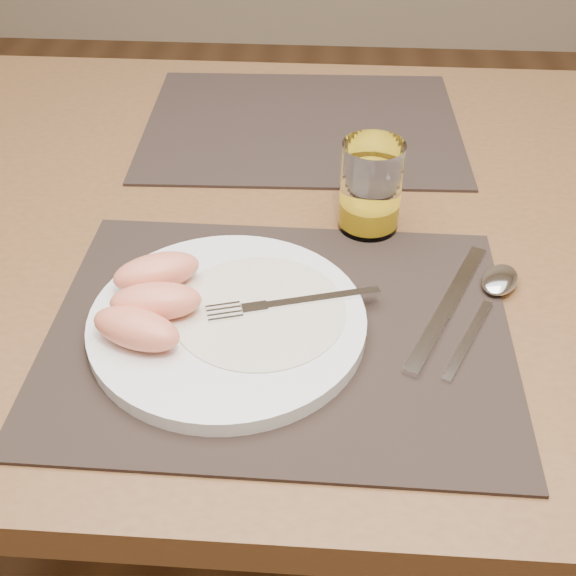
# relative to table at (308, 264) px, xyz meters

# --- Properties ---
(ground) EXTENTS (5.00, 5.00, 0.00)m
(ground) POSITION_rel_table_xyz_m (0.00, 0.00, -0.67)
(ground) COLOR brown
(ground) RESTS_ON ground
(table) EXTENTS (1.40, 0.90, 0.75)m
(table) POSITION_rel_table_xyz_m (0.00, 0.00, 0.00)
(table) COLOR brown
(table) RESTS_ON ground
(placemat_near) EXTENTS (0.45, 0.35, 0.00)m
(placemat_near) POSITION_rel_table_xyz_m (-0.02, -0.22, 0.09)
(placemat_near) COLOR #2C211C
(placemat_near) RESTS_ON table
(placemat_far) EXTENTS (0.46, 0.36, 0.00)m
(placemat_far) POSITION_rel_table_xyz_m (-0.02, 0.22, 0.09)
(placemat_far) COLOR #2C211C
(placemat_far) RESTS_ON table
(plate) EXTENTS (0.27, 0.27, 0.02)m
(plate) POSITION_rel_table_xyz_m (-0.07, -0.22, 0.10)
(plate) COLOR white
(plate) RESTS_ON placemat_near
(plate_dressing) EXTENTS (0.17, 0.17, 0.00)m
(plate_dressing) POSITION_rel_table_xyz_m (-0.04, -0.21, 0.10)
(plate_dressing) COLOR white
(plate_dressing) RESTS_ON plate
(fork) EXTENTS (0.17, 0.07, 0.00)m
(fork) POSITION_rel_table_xyz_m (-0.02, -0.20, 0.11)
(fork) COLOR silver
(fork) RESTS_ON plate
(knife) EXTENTS (0.10, 0.21, 0.01)m
(knife) POSITION_rel_table_xyz_m (0.14, -0.19, 0.09)
(knife) COLOR silver
(knife) RESTS_ON placemat_near
(spoon) EXTENTS (0.10, 0.18, 0.01)m
(spoon) POSITION_rel_table_xyz_m (0.20, -0.15, 0.09)
(spoon) COLOR silver
(spoon) RESTS_ON placemat_near
(juice_glass) EXTENTS (0.07, 0.07, 0.11)m
(juice_glass) POSITION_rel_table_xyz_m (0.07, -0.03, 0.13)
(juice_glass) COLOR white
(juice_glass) RESTS_ON placemat_near
(grapefruit_wedges) EXTENTS (0.10, 0.16, 0.04)m
(grapefruit_wedges) POSITION_rel_table_xyz_m (-0.14, -0.22, 0.12)
(grapefruit_wedges) COLOR #EB825F
(grapefruit_wedges) RESTS_ON plate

